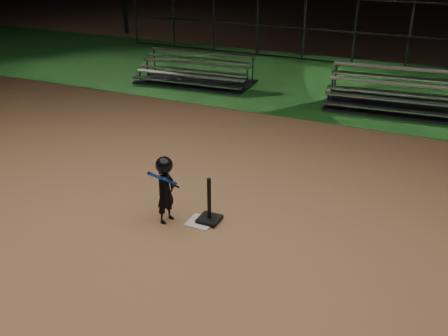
% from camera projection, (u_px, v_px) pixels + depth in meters
% --- Properties ---
extents(ground, '(80.00, 80.00, 0.00)m').
position_uv_depth(ground, '(201.00, 223.00, 8.84)').
color(ground, '#9B6C46').
rests_on(ground, ground).
extents(grass_strip, '(60.00, 8.00, 0.01)m').
position_uv_depth(grass_strip, '(333.00, 83.00, 17.05)').
color(grass_strip, '#1A501A').
rests_on(grass_strip, ground).
extents(home_plate, '(0.45, 0.45, 0.02)m').
position_uv_depth(home_plate, '(201.00, 222.00, 8.84)').
color(home_plate, beige).
rests_on(home_plate, ground).
extents(batting_tee, '(0.38, 0.38, 0.84)m').
position_uv_depth(batting_tee, '(209.00, 213.00, 8.80)').
color(batting_tee, black).
rests_on(batting_tee, home_plate).
extents(child_batter, '(0.43, 0.65, 1.25)m').
position_uv_depth(child_batter, '(165.00, 188.00, 8.62)').
color(child_batter, black).
rests_on(child_batter, ground).
extents(bleacher_left, '(4.02, 2.13, 0.96)m').
position_uv_depth(bleacher_left, '(195.00, 77.00, 17.04)').
color(bleacher_left, '#A6A6AB').
rests_on(bleacher_left, ground).
extents(bleacher_right, '(4.55, 2.47, 1.08)m').
position_uv_depth(bleacher_right, '(404.00, 102.00, 14.43)').
color(bleacher_right, '#AFAFB3').
rests_on(bleacher_right, ground).
extents(backstop_fence, '(20.08, 0.08, 2.50)m').
position_uv_depth(backstop_fence, '(355.00, 32.00, 18.98)').
color(backstop_fence, '#38383D').
rests_on(backstop_fence, ground).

